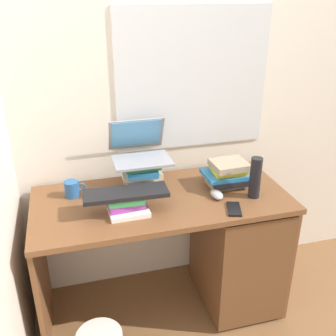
{
  "coord_description": "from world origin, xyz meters",
  "views": [
    {
      "loc": [
        -0.45,
        -1.78,
        1.79
      ],
      "look_at": [
        0.03,
        -0.02,
        0.95
      ],
      "focal_mm": 41.69,
      "sensor_mm": 36.0,
      "label": 1
    }
  ],
  "objects": [
    {
      "name": "book_stack_tall",
      "position": [
        -0.08,
        0.13,
        0.85
      ],
      "size": [
        0.23,
        0.21,
        0.16
      ],
      "color": "beige",
      "rests_on": "desk"
    },
    {
      "name": "keyboard",
      "position": [
        -0.21,
        -0.09,
        0.87
      ],
      "size": [
        0.42,
        0.16,
        0.02
      ],
      "primitive_type": "cube",
      "rotation": [
        0.0,
        0.0,
        -0.04
      ],
      "color": "black",
      "rests_on": "book_stack_keyboard_riser"
    },
    {
      "name": "book_stack_keyboard_riser",
      "position": [
        -0.21,
        -0.09,
        0.81
      ],
      "size": [
        0.2,
        0.17,
        0.09
      ],
      "color": "white",
      "rests_on": "desk"
    },
    {
      "name": "water_bottle",
      "position": [
        0.48,
        -0.12,
        0.88
      ],
      "size": [
        0.06,
        0.06,
        0.23
      ],
      "primitive_type": "cylinder",
      "color": "black",
      "rests_on": "desk"
    },
    {
      "name": "computer_mouse",
      "position": [
        0.29,
        -0.08,
        0.78
      ],
      "size": [
        0.06,
        0.1,
        0.04
      ],
      "primitive_type": "ellipsoid",
      "color": "#A5A8AD",
      "rests_on": "desk"
    },
    {
      "name": "ground_plane",
      "position": [
        0.0,
        0.0,
        0.0
      ],
      "size": [
        6.0,
        6.0,
        0.0
      ],
      "primitive_type": "plane",
      "color": "brown"
    },
    {
      "name": "wall_back",
      "position": [
        0.0,
        0.36,
        1.3
      ],
      "size": [
        6.0,
        0.06,
        2.6
      ],
      "color": "silver",
      "rests_on": "ground"
    },
    {
      "name": "cell_phone",
      "position": [
        0.32,
        -0.22,
        0.77
      ],
      "size": [
        0.1,
        0.15,
        0.01
      ],
      "primitive_type": "cube",
      "rotation": [
        0.0,
        0.0,
        -0.31
      ],
      "color": "black",
      "rests_on": "desk"
    },
    {
      "name": "desk",
      "position": [
        0.35,
        -0.02,
        0.42
      ],
      "size": [
        1.37,
        0.63,
        0.77
      ],
      "color": "brown",
      "rests_on": "ground"
    },
    {
      "name": "book_stack_side",
      "position": [
        0.4,
        0.05,
        0.84
      ],
      "size": [
        0.24,
        0.2,
        0.14
      ],
      "color": "gray",
      "rests_on": "desk"
    },
    {
      "name": "laptop",
      "position": [
        -0.08,
        0.19,
        0.98
      ],
      "size": [
        0.31,
        0.3,
        0.21
      ],
      "color": "gray",
      "rests_on": "book_stack_tall"
    },
    {
      "name": "mug",
      "position": [
        -0.46,
        0.14,
        0.81
      ],
      "size": [
        0.11,
        0.08,
        0.09
      ],
      "color": "#265999",
      "rests_on": "desk"
    }
  ]
}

